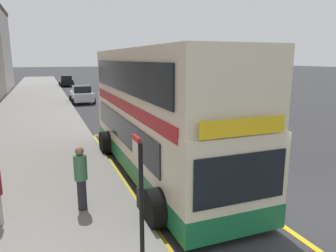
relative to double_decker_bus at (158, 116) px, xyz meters
name	(u,v)px	position (x,y,z in m)	size (l,w,h in m)	color
ground_plane	(100,93)	(2.46, 27.87, -2.06)	(260.00, 260.00, 0.00)	#333335
pavement_near	(37,95)	(-4.54, 27.87, -1.99)	(6.00, 76.00, 0.14)	gray
double_decker_bus	(158,116)	(0.00, 0.00, 0.00)	(3.28, 10.37, 4.40)	beige
bus_bay_markings	(161,171)	(0.04, -0.10, -2.06)	(3.17, 13.24, 0.01)	gold
bus_stop_sign	(140,190)	(-2.17, -5.04, -0.42)	(0.09, 0.51, 2.51)	black
parked_car_black_across	(66,81)	(-0.60, 39.09, -1.26)	(2.09, 4.20, 1.62)	black
parked_car_silver_distant	(82,94)	(-0.51, 19.88, -1.26)	(2.09, 4.20, 1.62)	#B2B5BA
pedestrian_waiting_near_sign	(81,176)	(-3.00, -2.36, -0.98)	(0.34, 0.34, 1.73)	#26262D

